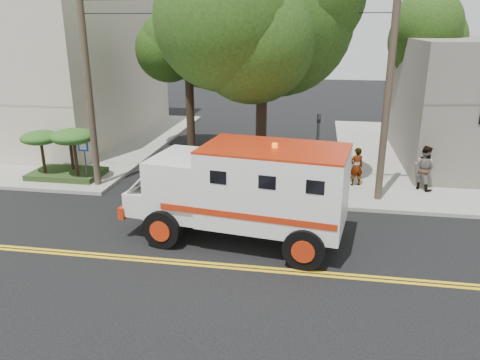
# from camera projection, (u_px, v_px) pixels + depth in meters

# --- Properties ---
(ground) EXTENTS (100.00, 100.00, 0.00)m
(ground) POSITION_uv_depth(u_px,v_px,m) (184.00, 263.00, 14.06)
(ground) COLOR black
(ground) RESTS_ON ground
(sidewalk_nw) EXTENTS (17.00, 17.00, 0.15)m
(sidewalk_nw) POSITION_uv_depth(u_px,v_px,m) (33.00, 139.00, 28.78)
(sidewalk_nw) COLOR gray
(sidewalk_nw) RESTS_ON ground
(building_left) EXTENTS (16.00, 14.00, 10.00)m
(building_left) POSITION_uv_depth(u_px,v_px,m) (6.00, 52.00, 28.88)
(building_left) COLOR #BDB59B
(building_left) RESTS_ON sidewalk_nw
(utility_pole_left) EXTENTS (0.28, 0.28, 9.00)m
(utility_pole_left) POSITION_uv_depth(u_px,v_px,m) (88.00, 84.00, 19.11)
(utility_pole_left) COLOR #382D23
(utility_pole_left) RESTS_ON ground
(utility_pole_right) EXTENTS (0.28, 0.28, 9.00)m
(utility_pole_right) POSITION_uv_depth(u_px,v_px,m) (388.00, 89.00, 17.43)
(utility_pole_right) COLOR #382D23
(utility_pole_right) RESTS_ON ground
(tree_main) EXTENTS (6.08, 5.70, 9.85)m
(tree_main) POSITION_uv_depth(u_px,v_px,m) (274.00, 13.00, 17.27)
(tree_main) COLOR black
(tree_main) RESTS_ON ground
(tree_left) EXTENTS (4.48, 4.20, 7.70)m
(tree_left) POSITION_uv_depth(u_px,v_px,m) (193.00, 46.00, 23.67)
(tree_left) COLOR black
(tree_left) RESTS_ON ground
(tree_right) EXTENTS (4.80, 4.50, 8.20)m
(tree_right) POSITION_uv_depth(u_px,v_px,m) (417.00, 38.00, 25.47)
(tree_right) COLOR black
(tree_right) RESTS_ON ground
(traffic_signal) EXTENTS (0.15, 0.18, 3.60)m
(traffic_signal) POSITION_uv_depth(u_px,v_px,m) (317.00, 150.00, 17.99)
(traffic_signal) COLOR #3F3F42
(traffic_signal) RESTS_ON ground
(accessibility_sign) EXTENTS (0.45, 0.10, 2.02)m
(accessibility_sign) POSITION_uv_depth(u_px,v_px,m) (84.00, 156.00, 20.37)
(accessibility_sign) COLOR #3F3F42
(accessibility_sign) RESTS_ON ground
(palm_planter) EXTENTS (3.52, 2.63, 2.36)m
(palm_planter) POSITION_uv_depth(u_px,v_px,m) (63.00, 146.00, 20.90)
(palm_planter) COLOR #1E3314
(palm_planter) RESTS_ON sidewalk_nw
(armored_truck) EXTENTS (7.45, 3.72, 3.26)m
(armored_truck) POSITION_uv_depth(u_px,v_px,m) (246.00, 188.00, 14.94)
(armored_truck) COLOR silver
(armored_truck) RESTS_ON ground
(pedestrian_a) EXTENTS (0.72, 0.59, 1.68)m
(pedestrian_a) POSITION_uv_depth(u_px,v_px,m) (356.00, 167.00, 20.09)
(pedestrian_a) COLOR gray
(pedestrian_a) RESTS_ON sidewalk_ne
(pedestrian_b) EXTENTS (1.16, 1.15, 1.90)m
(pedestrian_b) POSITION_uv_depth(u_px,v_px,m) (424.00, 168.00, 19.58)
(pedestrian_b) COLOR gray
(pedestrian_b) RESTS_ON sidewalk_ne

